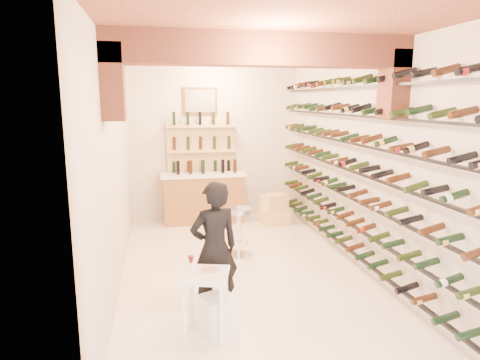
% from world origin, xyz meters
% --- Properties ---
extents(ground, '(6.00, 6.00, 0.00)m').
position_xyz_m(ground, '(0.00, 0.00, 0.00)').
color(ground, white).
rests_on(ground, ground).
extents(room_shell, '(3.52, 6.02, 3.21)m').
position_xyz_m(room_shell, '(0.00, -0.26, 2.25)').
color(room_shell, beige).
rests_on(room_shell, ground).
extents(wine_rack, '(0.32, 5.70, 2.56)m').
position_xyz_m(wine_rack, '(1.53, 0.00, 1.55)').
color(wine_rack, black).
rests_on(wine_rack, ground).
extents(back_counter, '(1.70, 0.62, 1.29)m').
position_xyz_m(back_counter, '(-0.30, 2.65, 0.53)').
color(back_counter, '#9C6730').
rests_on(back_counter, ground).
extents(back_shelving, '(1.40, 0.31, 2.73)m').
position_xyz_m(back_shelving, '(-0.30, 2.89, 1.17)').
color(back_shelving, tan).
rests_on(back_shelving, ground).
extents(tasting_table, '(0.58, 0.58, 0.84)m').
position_xyz_m(tasting_table, '(-0.75, -1.59, 0.56)').
color(tasting_table, white).
rests_on(tasting_table, ground).
extents(white_stool, '(0.42, 0.42, 0.41)m').
position_xyz_m(white_stool, '(-0.61, -1.59, 0.20)').
color(white_stool, white).
rests_on(white_stool, ground).
extents(person, '(0.66, 0.52, 1.59)m').
position_xyz_m(person, '(-0.59, -1.18, 0.79)').
color(person, black).
rests_on(person, ground).
extents(chrome_barstool, '(0.41, 0.41, 0.80)m').
position_xyz_m(chrome_barstool, '(0.04, 0.57, 0.46)').
color(chrome_barstool, silver).
rests_on(chrome_barstool, ground).
extents(crate_lower, '(0.60, 0.46, 0.34)m').
position_xyz_m(crate_lower, '(1.08, 2.20, 0.17)').
color(crate_lower, '#E5BE7E').
rests_on(crate_lower, ground).
extents(crate_upper, '(0.57, 0.48, 0.28)m').
position_xyz_m(crate_upper, '(1.08, 2.20, 0.48)').
color(crate_upper, '#E5BE7E').
rests_on(crate_upper, crate_lower).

